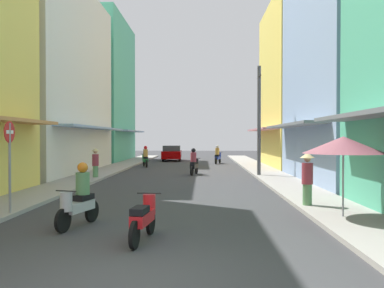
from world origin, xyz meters
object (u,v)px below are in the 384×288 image
(motorbike_blue, at_px, (218,155))
(utility_pole, at_px, (259,120))
(motorbike_silver, at_px, (79,198))
(pedestrian_far, at_px, (95,162))
(vendor_umbrella, at_px, (343,145))
(motorbike_black, at_px, (194,163))
(motorbike_red, at_px, (144,217))
(parked_car, at_px, (172,153))
(motorbike_green, at_px, (145,157))
(pedestrian_midway, at_px, (307,177))
(street_sign_no_entry, at_px, (10,155))

(motorbike_blue, height_order, utility_pole, utility_pole)
(motorbike_silver, distance_m, pedestrian_far, 11.42)
(vendor_umbrella, bearing_deg, pedestrian_far, 132.26)
(motorbike_black, bearing_deg, utility_pole, -18.33)
(motorbike_red, bearing_deg, pedestrian_far, 109.44)
(pedestrian_far, bearing_deg, motorbike_blue, 61.61)
(parked_car, xyz_separation_m, utility_pole, (6.05, -15.41, 2.42))
(motorbike_black, relative_size, parked_car, 0.43)
(utility_pole, bearing_deg, motorbike_silver, -116.04)
(motorbike_silver, relative_size, motorbike_green, 1.01)
(motorbike_blue, relative_size, utility_pole, 0.28)
(utility_pole, bearing_deg, parked_car, 111.42)
(pedestrian_midway, relative_size, vendor_umbrella, 0.78)
(pedestrian_midway, height_order, street_sign_no_entry, street_sign_no_entry)
(parked_car, distance_m, pedestrian_midway, 26.14)
(motorbike_black, bearing_deg, motorbike_green, 121.07)
(vendor_umbrella, bearing_deg, motorbike_green, 112.51)
(motorbike_silver, bearing_deg, motorbike_red, -35.40)
(parked_car, height_order, street_sign_no_entry, street_sign_no_entry)
(pedestrian_far, height_order, vendor_umbrella, vendor_umbrella)
(motorbike_black, xyz_separation_m, pedestrian_far, (-5.12, -2.73, 0.22))
(motorbike_silver, xyz_separation_m, pedestrian_far, (-2.58, 11.12, 0.22))
(motorbike_green, bearing_deg, motorbike_silver, -86.41)
(motorbike_green, distance_m, street_sign_no_entry, 19.06)
(pedestrian_midway, distance_m, street_sign_no_entry, 8.71)
(pedestrian_far, xyz_separation_m, vendor_umbrella, (9.32, -10.25, 1.07))
(motorbike_silver, xyz_separation_m, utility_pole, (6.18, 12.64, 2.46))
(motorbike_silver, bearing_deg, parked_car, 89.73)
(motorbike_silver, relative_size, street_sign_no_entry, 0.67)
(motorbike_silver, xyz_separation_m, motorbike_blue, (4.32, 23.88, 0.00))
(motorbike_silver, distance_m, utility_pole, 14.28)
(pedestrian_midway, bearing_deg, vendor_umbrella, -75.31)
(pedestrian_far, bearing_deg, motorbike_black, 28.07)
(street_sign_no_entry, bearing_deg, motorbike_blue, 73.81)
(street_sign_no_entry, bearing_deg, vendor_umbrella, -1.88)
(motorbike_black, bearing_deg, street_sign_no_entry, -110.80)
(pedestrian_midway, height_order, vendor_umbrella, vendor_umbrella)
(motorbike_red, relative_size, parked_car, 0.43)
(motorbike_green, bearing_deg, street_sign_no_entry, -93.07)
(motorbike_blue, distance_m, vendor_umbrella, 23.18)
(motorbike_green, distance_m, motorbike_black, 7.37)
(pedestrian_midway, distance_m, utility_pole, 10.23)
(motorbike_black, height_order, utility_pole, utility_pole)
(motorbike_blue, bearing_deg, pedestrian_midway, -84.76)
(motorbike_green, height_order, motorbike_red, motorbike_green)
(motorbike_silver, bearing_deg, pedestrian_midway, 22.93)
(motorbike_black, bearing_deg, pedestrian_midway, -71.60)
(vendor_umbrella, height_order, utility_pole, utility_pole)
(street_sign_no_entry, bearing_deg, pedestrian_far, 91.73)
(motorbike_black, xyz_separation_m, motorbike_red, (-0.75, -15.12, -0.20))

